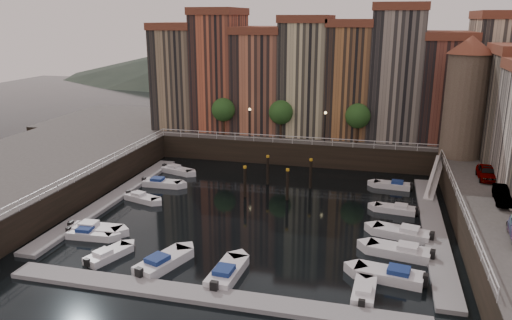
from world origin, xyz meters
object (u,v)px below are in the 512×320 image
(boat_left_0, at_px, (90,234))
(car_a, at_px, (487,173))
(corner_tower, at_px, (466,96))
(mooring_pilings, at_px, (278,178))
(gangway, at_px, (435,175))
(car_b, at_px, (504,196))
(boat_left_1, at_px, (94,229))
(boat_left_2, at_px, (142,198))

(boat_left_0, height_order, car_a, car_a)
(corner_tower, relative_size, mooring_pilings, 2.03)
(boat_left_0, bearing_deg, mooring_pilings, 45.83)
(corner_tower, xyz_separation_m, gangway, (-2.90, -4.50, -8.28))
(mooring_pilings, relative_size, car_a, 1.64)
(gangway, bearing_deg, car_b, -66.59)
(corner_tower, bearing_deg, car_a, -80.20)
(car_b, bearing_deg, boat_left_0, -160.81)
(boat_left_0, bearing_deg, corner_tower, 33.07)
(car_b, bearing_deg, mooring_pilings, 167.61)
(mooring_pilings, height_order, car_b, car_b)
(corner_tower, bearing_deg, boat_left_0, -143.36)
(gangway, relative_size, boat_left_1, 1.66)
(mooring_pilings, xyz_separation_m, car_a, (21.18, 0.37, 2.05))
(mooring_pilings, distance_m, boat_left_1, 20.23)
(boat_left_2, distance_m, car_b, 35.00)
(gangway, distance_m, mooring_pilings, 17.37)
(boat_left_1, bearing_deg, boat_left_2, 85.24)
(corner_tower, height_order, boat_left_1, corner_tower)
(gangway, distance_m, boat_left_1, 36.10)
(car_b, bearing_deg, car_a, 96.49)
(boat_left_1, bearing_deg, car_a, 20.87)
(mooring_pilings, height_order, car_a, car_a)
(boat_left_1, relative_size, car_a, 1.21)
(car_a, bearing_deg, boat_left_1, -155.60)
(car_a, relative_size, car_b, 0.94)
(gangway, xyz_separation_m, mooring_pilings, (-16.80, -4.42, -0.27))
(car_a, height_order, car_b, car_b)
(boat_left_0, distance_m, boat_left_1, 0.95)
(boat_left_0, bearing_deg, gangway, 30.11)
(boat_left_0, bearing_deg, boat_left_1, 94.55)
(corner_tower, bearing_deg, boat_left_1, -144.53)
(mooring_pilings, bearing_deg, corner_tower, 24.37)
(boat_left_0, bearing_deg, car_a, 21.40)
(gangway, xyz_separation_m, boat_left_0, (-30.34, -20.22, -1.58))
(boat_left_0, xyz_separation_m, car_a, (34.72, 16.17, 3.37))
(boat_left_0, bearing_deg, boat_left_2, 85.40)
(corner_tower, distance_m, gangway, 9.86)
(mooring_pilings, bearing_deg, boat_left_2, -154.85)
(boat_left_2, xyz_separation_m, car_a, (34.55, 6.64, 3.38))
(boat_left_2, bearing_deg, car_b, 17.00)
(boat_left_1, bearing_deg, boat_left_0, -84.61)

